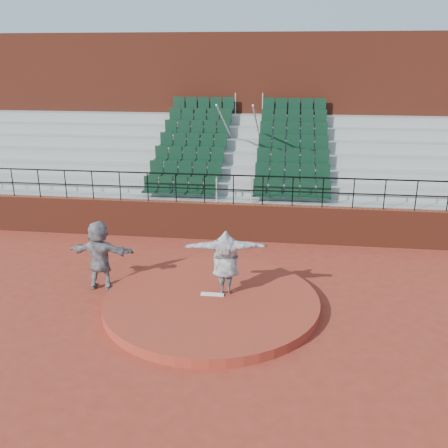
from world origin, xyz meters
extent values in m
plane|color=maroon|center=(0.00, 0.00, 0.00)|extent=(90.00, 90.00, 0.00)
cylinder|color=#9E3523|center=(0.00, 0.00, 0.12)|extent=(5.50, 5.50, 0.25)
cube|color=white|center=(0.00, 0.15, 0.27)|extent=(0.60, 0.15, 0.03)
cube|color=maroon|center=(0.00, 5.00, 0.65)|extent=(24.00, 0.30, 1.30)
cylinder|color=black|center=(0.00, 5.00, 2.30)|extent=(24.00, 0.05, 0.05)
cylinder|color=black|center=(0.00, 5.00, 1.80)|extent=(24.00, 0.04, 0.04)
cylinder|color=black|center=(-8.00, 5.00, 1.80)|extent=(0.04, 0.04, 1.00)
cylinder|color=black|center=(-7.00, 5.00, 1.80)|extent=(0.04, 0.04, 1.00)
cylinder|color=black|center=(-6.00, 5.00, 1.80)|extent=(0.04, 0.04, 1.00)
cylinder|color=black|center=(-5.00, 5.00, 1.80)|extent=(0.04, 0.04, 1.00)
cylinder|color=black|center=(-4.00, 5.00, 1.80)|extent=(0.04, 0.04, 1.00)
cylinder|color=black|center=(-3.00, 5.00, 1.80)|extent=(0.04, 0.04, 1.00)
cylinder|color=black|center=(-2.00, 5.00, 1.80)|extent=(0.04, 0.04, 1.00)
cylinder|color=black|center=(-1.00, 5.00, 1.80)|extent=(0.04, 0.04, 1.00)
cylinder|color=black|center=(0.00, 5.00, 1.80)|extent=(0.04, 0.04, 1.00)
cylinder|color=black|center=(1.00, 5.00, 1.80)|extent=(0.04, 0.04, 1.00)
cylinder|color=black|center=(2.00, 5.00, 1.80)|extent=(0.04, 0.04, 1.00)
cylinder|color=black|center=(3.00, 5.00, 1.80)|extent=(0.04, 0.04, 1.00)
cylinder|color=black|center=(4.00, 5.00, 1.80)|extent=(0.04, 0.04, 1.00)
cylinder|color=black|center=(5.00, 5.00, 1.80)|extent=(0.04, 0.04, 1.00)
cylinder|color=black|center=(6.00, 5.00, 1.80)|extent=(0.04, 0.04, 1.00)
cylinder|color=black|center=(7.00, 5.00, 1.80)|extent=(0.04, 0.04, 1.00)
cube|color=#9B9B96|center=(0.00, 5.58, 0.65)|extent=(24.00, 0.85, 1.30)
cube|color=#10301E|center=(-1.98, 5.59, 1.66)|extent=(2.75, 0.48, 0.72)
cube|color=#10301E|center=(1.98, 5.59, 1.66)|extent=(2.75, 0.48, 0.72)
cube|color=#9B9B96|center=(0.00, 6.43, 0.85)|extent=(24.00, 0.85, 1.70)
cube|color=#10301E|center=(-1.98, 6.44, 2.06)|extent=(2.75, 0.48, 0.72)
cube|color=#10301E|center=(1.98, 6.44, 2.06)|extent=(2.75, 0.48, 0.72)
cube|color=#9B9B96|center=(0.00, 7.28, 1.05)|extent=(24.00, 0.85, 2.10)
cube|color=#10301E|center=(-1.98, 7.29, 2.46)|extent=(2.75, 0.48, 0.72)
cube|color=#10301E|center=(1.98, 7.29, 2.46)|extent=(2.75, 0.48, 0.72)
cube|color=#9B9B96|center=(0.00, 8.12, 1.25)|extent=(24.00, 0.85, 2.50)
cube|color=#10301E|center=(-1.98, 8.13, 2.86)|extent=(2.75, 0.48, 0.72)
cube|color=#10301E|center=(1.98, 8.13, 2.86)|extent=(2.75, 0.48, 0.72)
cube|color=#9B9B96|center=(0.00, 8.97, 1.45)|extent=(24.00, 0.85, 2.90)
cube|color=#10301E|center=(-1.98, 8.98, 3.26)|extent=(2.75, 0.48, 0.72)
cube|color=#10301E|center=(1.98, 8.98, 3.26)|extent=(2.75, 0.48, 0.72)
cube|color=#9B9B96|center=(0.00, 9.82, 1.65)|extent=(24.00, 0.85, 3.30)
cube|color=#10301E|center=(-1.98, 9.83, 3.66)|extent=(2.75, 0.48, 0.72)
cube|color=#10301E|center=(1.98, 9.83, 3.66)|extent=(2.75, 0.48, 0.72)
cube|color=#9B9B96|center=(0.00, 10.68, 1.85)|extent=(24.00, 0.85, 3.70)
cube|color=#10301E|center=(-1.98, 10.69, 4.06)|extent=(2.75, 0.48, 0.72)
cube|color=#10301E|center=(1.98, 10.69, 4.06)|extent=(2.75, 0.48, 0.72)
cylinder|color=silver|center=(-0.60, 8.12, 3.40)|extent=(0.06, 5.97, 2.46)
cylinder|color=silver|center=(0.60, 8.12, 3.40)|extent=(0.06, 5.97, 2.46)
cube|color=maroon|center=(0.00, 12.60, 3.55)|extent=(24.00, 3.00, 7.10)
imported|color=black|center=(0.32, 0.33, 1.11)|extent=(2.16, 0.86, 1.71)
imported|color=black|center=(-3.18, 0.69, 0.97)|extent=(1.82, 0.63, 1.95)
camera|label=1|loc=(1.79, -11.35, 6.10)|focal=40.00mm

